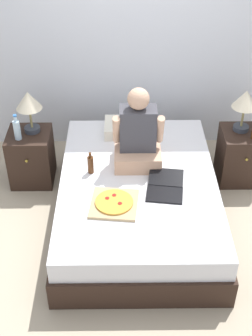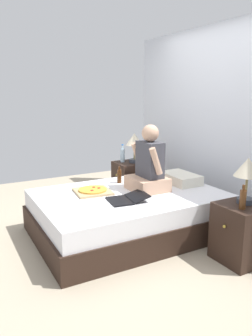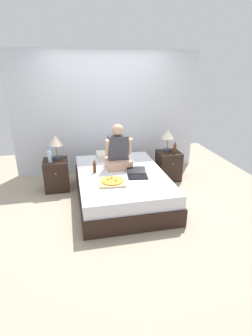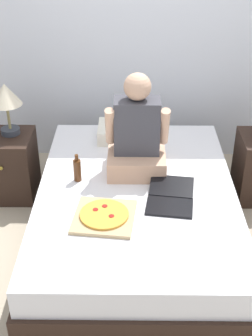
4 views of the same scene
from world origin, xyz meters
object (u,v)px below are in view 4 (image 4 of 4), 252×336
nightstand_left (9,166)px  beer_bottle_on_bed (77,170)px  lamp_on_left_nightstand (6,98)px  pizza_box (104,216)px  person_seated (137,137)px  bed (136,215)px  laptop (170,200)px

nightstand_left → beer_bottle_on_bed: size_ratio=2.63×
lamp_on_left_nightstand → nightstand_left: bearing=-128.6°
lamp_on_left_nightstand → pizza_box: size_ratio=1.02×
nightstand_left → pizza_box: (0.89, -1.00, 0.22)m
lamp_on_left_nightstand → pizza_box: bearing=-51.1°
lamp_on_left_nightstand → person_seated: bearing=-21.6°
bed → laptop: laptop is taller
person_seated → beer_bottle_on_bed: person_seated is taller
lamp_on_left_nightstand → beer_bottle_on_bed: bearing=-43.1°
pizza_box → bed: bearing=58.8°
nightstand_left → pizza_box: bearing=-48.4°
lamp_on_left_nightstand → pizza_box: (0.85, -1.05, -0.40)m
nightstand_left → person_seated: (1.11, -0.37, 0.49)m
laptop → nightstand_left: bearing=148.8°
person_seated → beer_bottle_on_bed: bearing=-160.0°
person_seated → laptop: bearing=-62.2°
beer_bottle_on_bed → pizza_box: bearing=-64.5°
person_seated → pizza_box: 0.72m
bed → nightstand_left: nightstand_left is taller
bed → nightstand_left: size_ratio=3.70×
lamp_on_left_nightstand → pizza_box: lamp_on_left_nightstand is taller
bed → beer_bottle_on_bed: size_ratio=9.76×
nightstand_left → pizza_box: nightstand_left is taller
nightstand_left → laptop: 1.58m
laptop → pizza_box: bearing=-157.4°
nightstand_left → person_seated: size_ratio=0.74×
person_seated → beer_bottle_on_bed: size_ratio=3.55×
bed → person_seated: bearing=89.7°
pizza_box → beer_bottle_on_bed: size_ratio=2.01×
nightstand_left → person_seated: bearing=-18.6°
lamp_on_left_nightstand → laptop: lamp_on_left_nightstand is taller
pizza_box → laptop: bearing=22.6°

